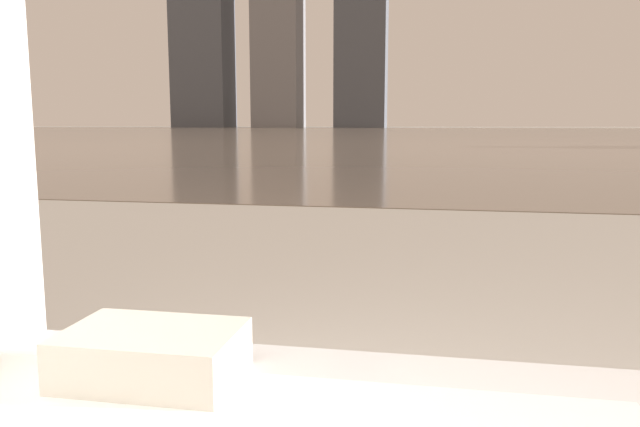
{
  "coord_description": "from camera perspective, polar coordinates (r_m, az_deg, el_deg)",
  "views": [
    {
      "loc": [
        0.4,
        0.06,
        0.96
      ],
      "look_at": [
        -0.05,
        2.43,
        0.6
      ],
      "focal_mm": 35.0,
      "sensor_mm": 36.0,
      "label": 1
    }
  ],
  "objects": [
    {
      "name": "towel_stack",
      "position": [
        1.04,
        -15.09,
        -12.33
      ],
      "size": [
        0.27,
        0.18,
        0.08
      ],
      "color": "silver",
      "rests_on": "bathtub"
    },
    {
      "name": "harbor_water",
      "position": [
        61.95,
        10.51,
        7.29
      ],
      "size": [
        180.0,
        110.0,
        0.01
      ],
      "color": "gray",
      "rests_on": "ground_plane"
    }
  ]
}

